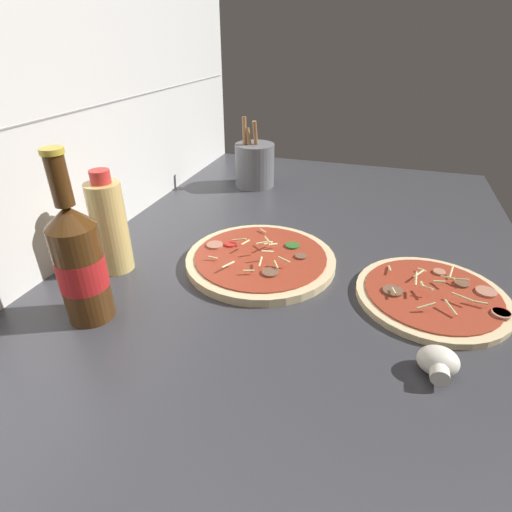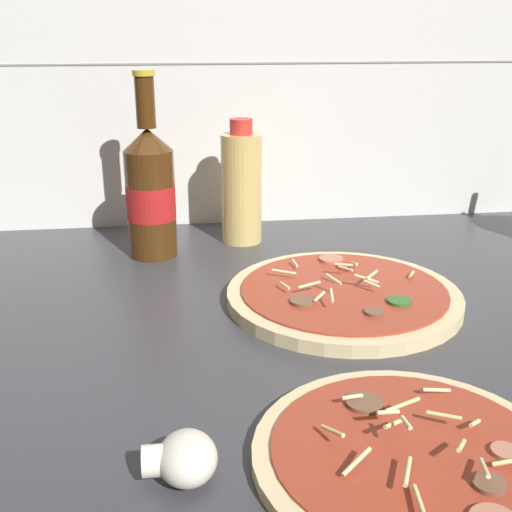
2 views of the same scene
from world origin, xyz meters
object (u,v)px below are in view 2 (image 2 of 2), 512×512
beer_bottle (150,191)px  mushroom_left (183,458)px  pizza_near (411,457)px  pizza_far (343,295)px  oil_bottle (242,187)px

beer_bottle → mushroom_left: 53.78cm
pizza_near → pizza_far: size_ratio=0.87×
pizza_near → beer_bottle: 58.59cm
pizza_near → mushroom_left: bearing=178.1°
pizza_near → oil_bottle: oil_bottle is taller
pizza_far → mushroom_left: 37.90cm
pizza_far → beer_bottle: (-24.41, 21.54, 9.15)cm
beer_bottle → oil_bottle: size_ratio=1.39×
pizza_near → pizza_far: 32.24cm
pizza_far → oil_bottle: size_ratio=1.50×
beer_bottle → oil_bottle: 15.12cm
pizza_far → mushroom_left: pizza_far is taller
mushroom_left → beer_bottle: bearing=93.6°
oil_bottle → mushroom_left: oil_bottle is taller
pizza_far → oil_bottle: (-10.14, 26.45, 8.18)cm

